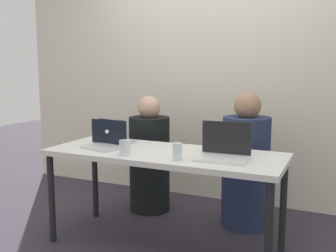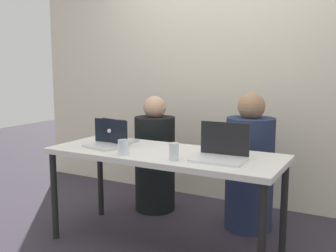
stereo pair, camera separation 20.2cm
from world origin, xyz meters
name	(u,v)px [view 2 (the right image)]	position (x,y,z in m)	size (l,w,h in m)	color
ground_plane	(164,246)	(0.00, 0.00, 0.00)	(12.00, 12.00, 0.00)	#332D38
back_wall	(225,73)	(0.00, 1.25, 1.29)	(4.52, 0.10, 2.57)	beige
desk	(164,160)	(0.00, 0.00, 0.66)	(1.74, 0.67, 0.73)	silver
person_on_left	(155,160)	(-0.45, 0.65, 0.48)	(0.38, 0.38, 1.08)	black
person_on_right	(249,169)	(0.45, 0.65, 0.51)	(0.49, 0.49, 1.14)	#222C4A
laptop_back_left	(115,138)	(-0.50, 0.10, 0.78)	(0.30, 0.24, 0.20)	#B4B7BB
laptop_front_right	(221,152)	(0.46, -0.04, 0.78)	(0.35, 0.29, 0.24)	silver
laptop_front_left	(108,141)	(-0.46, -0.06, 0.78)	(0.33, 0.28, 0.21)	silver
water_glass_left	(123,148)	(-0.20, -0.22, 0.78)	(0.08, 0.08, 0.11)	silver
water_glass_right	(174,153)	(0.19, -0.20, 0.78)	(0.07, 0.07, 0.11)	silver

